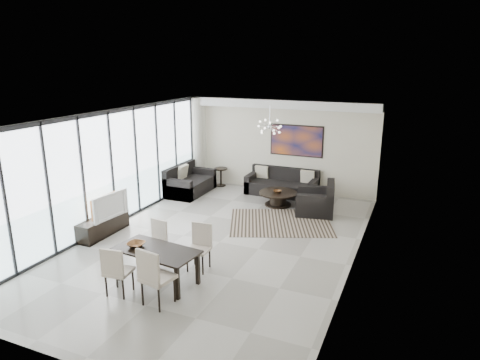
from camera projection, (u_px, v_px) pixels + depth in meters
The scene contains 20 objects.
room_shell at pixel (238, 184), 9.31m from camera, with size 6.00×9.00×2.90m.
window_wall at pixel (115, 169), 10.56m from camera, with size 0.37×8.95×2.90m.
soffit at pixel (280, 104), 12.93m from camera, with size 5.98×0.40×0.26m, color white.
painting at pixel (296, 141), 13.19m from camera, with size 1.68×0.04×0.98m, color #C0561A.
chandelier at pixel (270, 127), 11.33m from camera, with size 0.66×0.66×0.71m.
rug at pixel (280, 222), 11.06m from camera, with size 2.57×1.98×0.01m, color black.
coffee_table at pixel (278, 198), 12.34m from camera, with size 1.10×1.10×0.39m.
bowl_coffee at pixel (277, 192), 12.23m from camera, with size 0.24×0.24×0.07m, color brown.
sofa_main at pixel (282, 186), 13.33m from camera, with size 2.19×0.90×0.80m.
loveseat at pixel (189, 184), 13.46m from camera, with size 0.98×1.75×0.88m.
armchair at pixel (317, 202), 11.67m from camera, with size 1.18×1.22×0.88m.
side_table at pixel (221, 174), 14.17m from camera, with size 0.44×0.44×0.61m.
tv_console at pixel (103, 226), 10.24m from camera, with size 0.41×1.45×0.45m, color black.
television at pixel (107, 205), 10.06m from camera, with size 1.05×0.14×0.61m, color gray.
dining_table at pixel (157, 254), 7.97m from camera, with size 1.67×0.97×0.66m.
dining_chair_sw at pixel (116, 268), 7.49m from camera, with size 0.48×0.48×0.94m.
dining_chair_se at pixel (153, 274), 7.14m from camera, with size 0.57×0.57×1.06m.
dining_chair_nw at pixel (157, 238), 8.83m from camera, with size 0.46×0.46×0.89m.
dining_chair_ne at pixel (200, 243), 8.53m from camera, with size 0.45×0.45×0.93m.
bowl_dining at pixel (136, 245), 8.06m from camera, with size 0.33×0.33×0.08m, color brown.
Camera 1 is at (4.02, -8.19, 4.07)m, focal length 32.00 mm.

